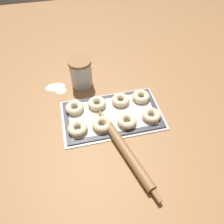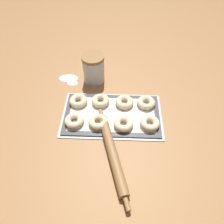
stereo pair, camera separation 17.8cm
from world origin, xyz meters
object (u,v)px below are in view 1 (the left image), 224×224
object	(u,v)px
bagel_front_far_left	(78,128)
bagel_front_mid_right	(127,121)
bagel_front_far_right	(151,115)
baking_tray	(112,115)
bagel_front_mid_left	(102,124)
bagel_back_mid_right	(121,100)
bagel_back_mid_left	(97,103)
bagel_back_far_left	(75,108)
bagel_back_far_right	(141,97)
rolling_pin	(126,151)
flour_canister	(81,73)

from	to	relation	value
bagel_front_far_left	bagel_front_mid_right	bearing A→B (deg)	-2.25
bagel_front_far_right	baking_tray	bearing A→B (deg)	160.93
bagel_front_mid_left	bagel_back_mid_right	distance (m)	0.18
bagel_back_mid_left	bagel_back_mid_right	xyz separation A→B (m)	(0.12, -0.00, 0.00)
bagel_back_far_left	bagel_back_far_right	bearing A→B (deg)	0.16
rolling_pin	flour_canister	bearing A→B (deg)	104.00
flour_canister	rolling_pin	bearing A→B (deg)	-76.00
bagel_front_mid_right	bagel_back_far_left	xyz separation A→B (m)	(-0.23, 0.14, 0.00)
bagel_back_far_left	baking_tray	bearing A→B (deg)	-21.25
bagel_back_far_left	bagel_back_far_right	world-z (taller)	same
bagel_front_mid_left	bagel_back_far_right	world-z (taller)	same
bagel_front_far_right	bagel_back_mid_left	size ratio (longest dim) A/B	1.00
baking_tray	bagel_back_far_left	bearing A→B (deg)	158.75
bagel_front_far_right	bagel_front_mid_right	bearing A→B (deg)	-176.18
bagel_front_mid_left	bagel_front_mid_right	xyz separation A→B (m)	(0.12, -0.01, 0.00)
bagel_back_mid_left	flour_canister	distance (m)	0.20
bagel_back_mid_right	bagel_front_far_right	bearing A→B (deg)	-47.68
baking_tray	bagel_front_mid_right	world-z (taller)	bagel_front_mid_right
flour_canister	bagel_front_far_left	bearing A→B (deg)	-101.23
bagel_front_mid_left	bagel_front_far_right	bearing A→B (deg)	0.38
bagel_front_far_right	bagel_back_mid_left	xyz separation A→B (m)	(-0.24, 0.13, 0.00)
baking_tray	bagel_back_mid_right	bearing A→B (deg)	48.40
bagel_back_mid_left	rolling_pin	world-z (taller)	bagel_back_mid_left
bagel_back_mid_right	baking_tray	bearing A→B (deg)	-131.60
bagel_front_far_left	flour_canister	xyz separation A→B (m)	(0.06, 0.32, 0.05)
baking_tray	bagel_back_mid_left	bearing A→B (deg)	130.26
bagel_front_far_right	rolling_pin	size ratio (longest dim) A/B	0.19
baking_tray	bagel_front_far_left	distance (m)	0.18
bagel_back_mid_left	flour_canister	xyz separation A→B (m)	(-0.05, 0.19, 0.05)
bagel_front_mid_right	bagel_back_mid_left	size ratio (longest dim) A/B	1.00
bagel_back_mid_right	rolling_pin	bearing A→B (deg)	-100.04
bagel_front_far_left	bagel_front_far_right	bearing A→B (deg)	-0.14
bagel_back_far_left	rolling_pin	world-z (taller)	bagel_back_far_left
bagel_front_mid_left	bagel_front_mid_right	bearing A→B (deg)	-3.17
bagel_front_far_left	bagel_back_mid_left	distance (m)	0.17
bagel_back_mid_left	bagel_front_far_left	bearing A→B (deg)	-130.52
bagel_back_far_right	bagel_back_mid_right	bearing A→B (deg)	-179.67
bagel_back_far_left	flour_canister	xyz separation A→B (m)	(0.06, 0.19, 0.05)
bagel_front_mid_left	bagel_back_mid_right	world-z (taller)	same
bagel_back_mid_right	rolling_pin	size ratio (longest dim) A/B	0.19
baking_tray	rolling_pin	world-z (taller)	rolling_pin
bagel_front_mid_right	bagel_back_mid_right	distance (m)	0.14
bagel_back_mid_left	bagel_front_mid_left	bearing A→B (deg)	-90.58
bagel_front_mid_left	bagel_back_mid_left	distance (m)	0.13
rolling_pin	bagel_front_far_left	bearing A→B (deg)	139.45
baking_tray	bagel_back_far_left	distance (m)	0.18
bagel_back_far_left	rolling_pin	xyz separation A→B (m)	(0.18, -0.28, -0.01)
bagel_back_mid_left	bagel_back_far_left	bearing A→B (deg)	-177.57
baking_tray	bagel_back_far_left	world-z (taller)	bagel_back_far_left
bagel_back_far_right	bagel_front_mid_left	bearing A→B (deg)	-150.42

